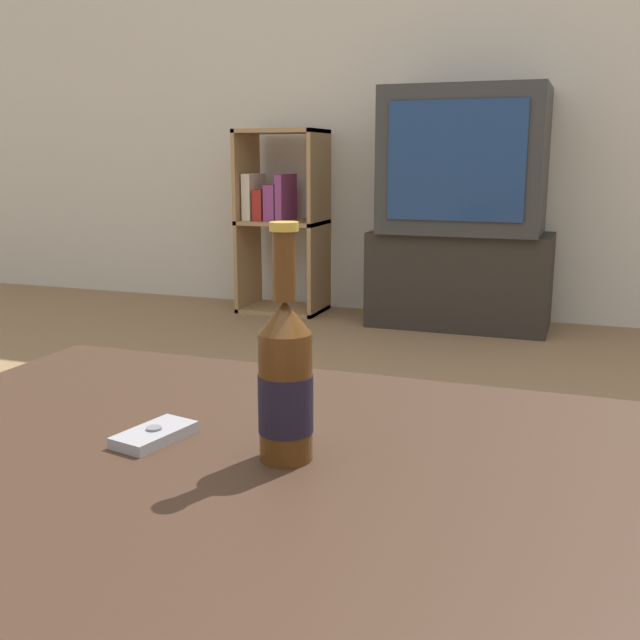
% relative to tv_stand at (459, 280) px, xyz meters
% --- Properties ---
extents(back_wall, '(8.00, 0.05, 2.60)m').
position_rel_tv_stand_xyz_m(back_wall, '(0.18, 0.26, 1.08)').
color(back_wall, beige).
rests_on(back_wall, ground_plane).
extents(coffee_table, '(1.02, 0.81, 0.44)m').
position_rel_tv_stand_xyz_m(coffee_table, '(0.18, -2.76, 0.16)').
color(coffee_table, '#332116').
rests_on(coffee_table, ground_plane).
extents(tv_stand, '(0.83, 0.37, 0.44)m').
position_rel_tv_stand_xyz_m(tv_stand, '(0.00, 0.00, 0.00)').
color(tv_stand, '#28231E').
rests_on(tv_stand, ground_plane).
extents(television, '(0.72, 0.45, 0.65)m').
position_rel_tv_stand_xyz_m(television, '(-0.00, -0.00, 0.55)').
color(television, '#2D2D2D').
rests_on(television, tv_stand).
extents(bookshelf, '(0.42, 0.30, 0.92)m').
position_rel_tv_stand_xyz_m(bookshelf, '(-0.94, 0.05, 0.27)').
color(bookshelf, '#99754C').
rests_on(bookshelf, ground_plane).
extents(beer_bottle, '(0.06, 0.06, 0.28)m').
position_rel_tv_stand_xyz_m(beer_bottle, '(0.25, -2.73, 0.31)').
color(beer_bottle, '#47280F').
rests_on(beer_bottle, coffee_table).
extents(cell_phone, '(0.08, 0.11, 0.02)m').
position_rel_tv_stand_xyz_m(cell_phone, '(0.08, -2.73, 0.23)').
color(cell_phone, gray).
rests_on(cell_phone, coffee_table).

